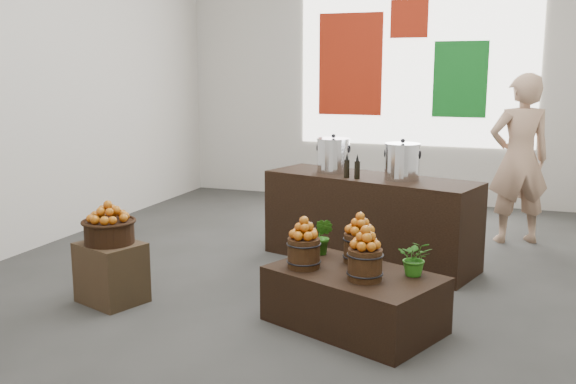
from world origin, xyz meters
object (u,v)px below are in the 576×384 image
(display_table, at_px, (354,299))
(stock_pot_center, at_px, (402,163))
(crate, at_px, (111,272))
(stock_pot_left, at_px, (333,156))
(shopper, at_px, (519,159))
(wicker_basket, at_px, (109,232))
(counter, at_px, (369,219))

(display_table, height_order, stock_pot_center, stock_pot_center)
(display_table, relative_size, stock_pot_center, 3.74)
(crate, distance_m, display_table, 1.94)
(stock_pot_left, relative_size, shopper, 0.18)
(display_table, xyz_separation_m, shopper, (1.07, 2.85, 0.69))
(display_table, xyz_separation_m, stock_pot_left, (-0.65, 1.74, 0.79))
(wicker_basket, distance_m, shopper, 4.26)
(crate, xyz_separation_m, wicker_basket, (0.00, 0.00, 0.33))
(wicker_basket, relative_size, display_table, 0.33)
(crate, bearing_deg, counter, 46.36)
(wicker_basket, bearing_deg, stock_pot_center, 40.00)
(counter, bearing_deg, display_table, -64.57)
(counter, bearing_deg, stock_pot_center, 0.00)
(stock_pot_left, bearing_deg, counter, -16.68)
(stock_pot_center, bearing_deg, shopper, 52.71)
(display_table, bearing_deg, stock_pot_left, 133.43)
(wicker_basket, relative_size, stock_pot_left, 1.22)
(crate, height_order, shopper, shopper)
(stock_pot_left, height_order, stock_pot_center, same)
(counter, bearing_deg, wicker_basket, -116.95)
(wicker_basket, bearing_deg, crate, 0.00)
(counter, relative_size, stock_pot_left, 6.47)
(crate, bearing_deg, stock_pot_center, 40.00)
(crate, height_order, stock_pot_left, stock_pot_left)
(crate, bearing_deg, wicker_basket, 0.00)
(counter, xyz_separation_m, stock_pot_left, (-0.40, 0.12, 0.57))
(stock_pot_left, height_order, shopper, shopper)
(wicker_basket, distance_m, stock_pot_left, 2.32)
(stock_pot_center, bearing_deg, counter, 163.32)
(crate, relative_size, display_table, 0.41)
(display_table, bearing_deg, stock_pot_center, 110.66)
(crate, distance_m, stock_pot_left, 2.41)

